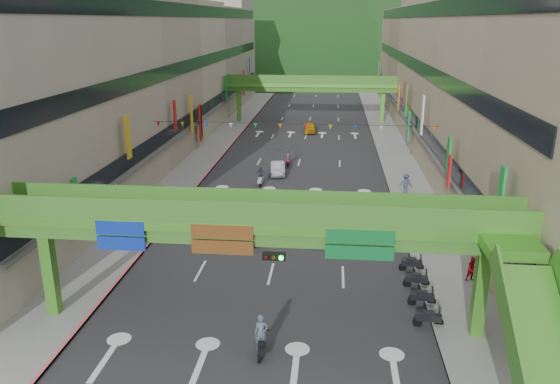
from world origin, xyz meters
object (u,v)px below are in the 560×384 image
(car_yellow, at_px, (310,127))
(overpass_near, at_px, (274,238))
(scooter_rider_mid, at_px, (257,231))
(car_silver, at_px, (278,168))
(pedestrian_red, at_px, (472,271))
(scooter_rider_near, at_px, (261,337))

(car_yellow, bearing_deg, overpass_near, -92.22)
(scooter_rider_mid, height_order, car_silver, scooter_rider_mid)
(overpass_near, distance_m, pedestrian_red, 13.78)
(car_yellow, bearing_deg, car_silver, -98.80)
(scooter_rider_mid, distance_m, car_yellow, 40.69)
(scooter_rider_near, distance_m, car_yellow, 53.88)
(scooter_rider_near, xyz_separation_m, car_silver, (-2.45, 31.67, -0.34))
(pedestrian_red, bearing_deg, car_silver, 107.26)
(car_yellow, bearing_deg, scooter_rider_near, -92.65)
(car_silver, distance_m, pedestrian_red, 27.01)
(overpass_near, distance_m, scooter_rider_mid, 12.16)
(overpass_near, xyz_separation_m, car_yellow, (-0.48, 51.82, -4.49))
(car_silver, relative_size, car_yellow, 0.96)
(scooter_rider_near, distance_m, pedestrian_red, 14.51)
(scooter_rider_near, relative_size, car_yellow, 0.51)
(scooter_rider_mid, relative_size, car_silver, 0.50)
(overpass_near, height_order, pedestrian_red, overpass_near)
(pedestrian_red, bearing_deg, car_yellow, 90.34)
(car_yellow, bearing_deg, scooter_rider_mid, -95.45)
(car_silver, bearing_deg, overpass_near, -91.97)
(scooter_rider_mid, height_order, car_yellow, scooter_rider_mid)
(overpass_near, bearing_deg, scooter_rider_mid, 102.12)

